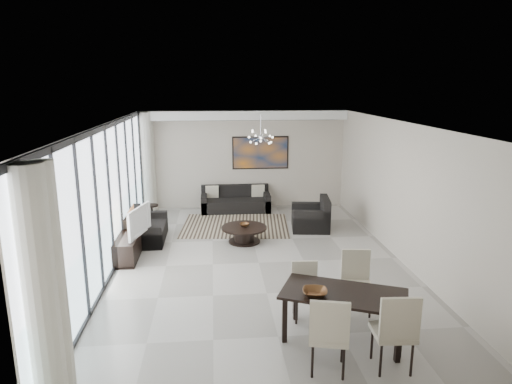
{
  "coord_description": "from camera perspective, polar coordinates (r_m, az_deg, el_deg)",
  "views": [
    {
      "loc": [
        -0.9,
        -8.9,
        3.66
      ],
      "look_at": [
        0.05,
        1.15,
        1.25
      ],
      "focal_mm": 32.0,
      "sensor_mm": 36.0,
      "label": 1
    }
  ],
  "objects": [
    {
      "name": "coffee_table",
      "position": [
        10.8,
        -1.48,
        -5.2
      ],
      "size": [
        1.07,
        1.07,
        0.38
      ],
      "color": "black",
      "rests_on": "floor"
    },
    {
      "name": "dining_chair_nw",
      "position": [
        7.45,
        6.14,
        -11.61
      ],
      "size": [
        0.44,
        0.44,
        0.9
      ],
      "color": "#B8AD98",
      "rests_on": "floor"
    },
    {
      "name": "room_shell",
      "position": [
        9.27,
        3.2,
        -0.38
      ],
      "size": [
        6.0,
        9.0,
        2.9
      ],
      "color": "#A8A39B",
      "rests_on": "ground"
    },
    {
      "name": "dining_chair_sw",
      "position": [
        6.07,
        9.1,
        -16.76
      ],
      "size": [
        0.6,
        0.6,
        1.08
      ],
      "color": "#B8AD98",
      "rests_on": "floor"
    },
    {
      "name": "soffit",
      "position": [
        13.26,
        -1.53,
        9.57
      ],
      "size": [
        5.98,
        0.4,
        0.26
      ],
      "primitive_type": "cube",
      "color": "white",
      "rests_on": "room_shell"
    },
    {
      "name": "sofa_main",
      "position": [
        13.42,
        -2.58,
        -1.33
      ],
      "size": [
        2.0,
        0.82,
        0.73
      ],
      "color": "black",
      "rests_on": "floor"
    },
    {
      "name": "loveseat",
      "position": [
        11.21,
        -13.62,
        -4.69
      ],
      "size": [
        0.82,
        1.46,
        0.73
      ],
      "color": "black",
      "rests_on": "floor"
    },
    {
      "name": "dining_chair_se",
      "position": [
        6.29,
        17.11,
        -15.9
      ],
      "size": [
        0.54,
        0.54,
        1.11
      ],
      "color": "#B8AD98",
      "rests_on": "floor"
    },
    {
      "name": "rug",
      "position": [
        12.08,
        -2.59,
        -4.2
      ],
      "size": [
        2.93,
        2.36,
        0.01
      ],
      "primitive_type": "cube",
      "rotation": [
        0.0,
        0.0,
        -0.09
      ],
      "color": "black",
      "rests_on": "floor"
    },
    {
      "name": "window_wall",
      "position": [
        9.37,
        -17.29,
        -0.72
      ],
      "size": [
        0.37,
        8.95,
        2.9
      ],
      "color": "silver",
      "rests_on": "floor"
    },
    {
      "name": "bowl_coffee",
      "position": [
        10.79,
        -1.44,
        -4.1
      ],
      "size": [
        0.27,
        0.27,
        0.07
      ],
      "primitive_type": "imported",
      "rotation": [
        0.0,
        0.0,
        0.18
      ],
      "color": "brown",
      "rests_on": "coffee_table"
    },
    {
      "name": "television",
      "position": [
        10.07,
        -14.92,
        -3.51
      ],
      "size": [
        0.41,
        1.07,
        0.62
      ],
      "primitive_type": "imported",
      "rotation": [
        0.0,
        0.0,
        1.31
      ],
      "color": "gray",
      "rests_on": "tv_console"
    },
    {
      "name": "armchair",
      "position": [
        11.82,
        7.01,
        -3.29
      ],
      "size": [
        1.04,
        1.09,
        0.82
      ],
      "color": "black",
      "rests_on": "floor"
    },
    {
      "name": "tv_console",
      "position": [
        10.33,
        -15.56,
        -6.37
      ],
      "size": [
        0.45,
        1.59,
        0.5
      ],
      "primitive_type": "cube",
      "color": "black",
      "rests_on": "floor"
    },
    {
      "name": "painting",
      "position": [
        13.59,
        0.56,
        4.92
      ],
      "size": [
        1.68,
        0.04,
        0.98
      ],
      "primitive_type": "cube",
      "color": "#C0681A",
      "rests_on": "room_shell"
    },
    {
      "name": "chandelier",
      "position": [
        11.54,
        0.6,
        6.91
      ],
      "size": [
        0.66,
        0.66,
        0.71
      ],
      "color": "silver",
      "rests_on": "room_shell"
    },
    {
      "name": "bowl_dining",
      "position": [
        6.65,
        7.37,
        -12.34
      ],
      "size": [
        0.4,
        0.4,
        0.09
      ],
      "primitive_type": "imported",
      "rotation": [
        0.0,
        0.0,
        -0.16
      ],
      "color": "brown",
      "rests_on": "dining_table"
    },
    {
      "name": "dining_table",
      "position": [
        6.85,
        10.91,
        -12.89
      ],
      "size": [
        1.97,
        1.52,
        0.74
      ],
      "color": "black",
      "rests_on": "floor"
    },
    {
      "name": "dining_chair_ne",
      "position": [
        7.76,
        12.44,
        -10.26
      ],
      "size": [
        0.52,
        0.52,
        1.01
      ],
      "color": "#B8AD98",
      "rests_on": "floor"
    },
    {
      "name": "side_table",
      "position": [
        12.58,
        -12.89,
        -2.3
      ],
      "size": [
        0.36,
        0.36,
        0.49
      ],
      "color": "black",
      "rests_on": "floor"
    }
  ]
}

